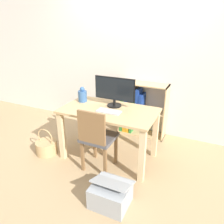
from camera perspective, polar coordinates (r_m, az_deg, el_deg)
name	(u,v)px	position (r m, az deg, el deg)	size (l,w,h in m)	color
ground_plane	(109,156)	(3.24, -0.76, -11.48)	(10.00, 10.00, 0.00)	tan
wall_back	(137,55)	(3.68, 6.42, 14.50)	(8.00, 0.05, 2.60)	silver
desk	(109,119)	(2.94, -0.82, -1.87)	(1.26, 0.71, 0.73)	tan
monitor	(114,90)	(2.94, 0.64, 5.73)	(0.57, 0.20, 0.40)	black
keyboard	(109,111)	(2.81, -0.83, 0.17)	(0.31, 0.14, 0.02)	#B2B2B7
vase	(83,95)	(3.18, -7.71, 4.33)	(0.13, 0.13, 0.22)	#33598C
chair	(97,137)	(2.75, -3.98, -6.58)	(0.40, 0.40, 0.87)	#4C4C51
bookshelf	(134,107)	(3.72, 5.88, 1.19)	(0.79, 0.28, 0.90)	tan
basket	(46,147)	(3.40, -16.76, -8.68)	(0.31, 0.31, 0.40)	tan
storage_box	(111,194)	(2.47, -0.35, -20.65)	(0.40, 0.41, 0.31)	#999EA3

